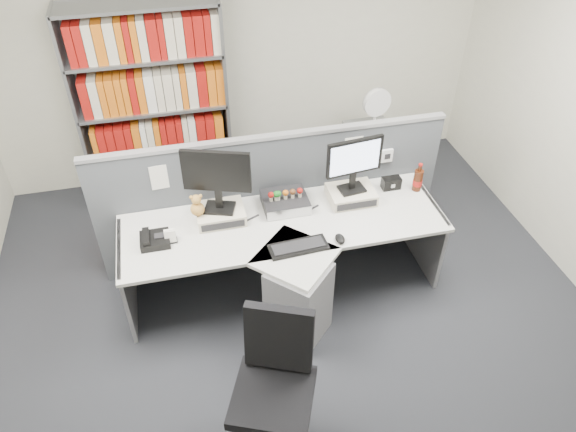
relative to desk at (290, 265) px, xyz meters
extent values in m
plane|color=#2C2E34|center=(0.00, -0.60, -0.46)|extent=(5.50, 5.50, 0.00)
cube|color=beige|center=(0.00, 2.15, 0.89)|extent=(5.00, 0.04, 2.70)
cube|color=white|center=(0.00, -0.60, 2.24)|extent=(5.00, 5.50, 0.04)
cube|color=#4D5158|center=(0.00, 0.65, 0.17)|extent=(3.00, 0.05, 1.25)
cube|color=#9D9EA3|center=(0.00, 0.65, 0.80)|extent=(3.00, 0.07, 0.03)
cube|color=white|center=(0.95, 0.62, 0.49)|extent=(0.22, 0.04, 0.12)
cube|color=white|center=(-0.90, 0.63, 0.59)|extent=(0.16, 0.00, 0.22)
cube|color=white|center=(-0.50, 0.63, 0.59)|extent=(0.16, 0.00, 0.22)
cube|color=white|center=(0.70, 0.63, 0.59)|extent=(0.16, 0.00, 0.22)
cube|color=silver|center=(0.00, 0.22, 0.25)|extent=(2.60, 0.80, 0.03)
cube|color=silver|center=(0.00, -0.18, 0.25)|extent=(0.74, 0.74, 0.03)
cube|color=gray|center=(0.00, -0.30, -0.11)|extent=(0.57, 0.57, 0.69)
cube|color=gray|center=(-1.28, 0.22, -0.10)|extent=(0.03, 0.70, 0.72)
cube|color=gray|center=(1.28, 0.22, -0.10)|extent=(0.03, 0.70, 0.72)
cube|color=gray|center=(0.00, 0.58, -0.11)|extent=(2.50, 0.02, 0.45)
cube|color=beige|center=(-0.48, 0.38, 0.31)|extent=(0.38, 0.30, 0.10)
cube|color=black|center=(-0.48, 0.23, 0.31)|extent=(0.34, 0.01, 0.06)
cube|color=beige|center=(0.62, 0.38, 0.31)|extent=(0.38, 0.30, 0.10)
cube|color=black|center=(0.62, 0.23, 0.31)|extent=(0.34, 0.01, 0.06)
cube|color=black|center=(-0.48, 0.38, 0.37)|extent=(0.27, 0.23, 0.02)
cube|color=black|center=(-0.48, 0.38, 0.47)|extent=(0.06, 0.05, 0.19)
cube|color=black|center=(-0.48, 0.38, 0.73)|extent=(0.51, 0.21, 0.35)
cube|color=silver|center=(-0.47, 0.37, 0.73)|extent=(0.45, 0.16, 0.30)
cube|color=black|center=(0.62, 0.38, 0.37)|extent=(0.22, 0.18, 0.02)
cube|color=black|center=(0.62, 0.38, 0.46)|extent=(0.05, 0.03, 0.17)
cube|color=black|center=(0.62, 0.38, 0.69)|extent=(0.47, 0.09, 0.31)
cube|color=silver|center=(0.62, 0.37, 0.69)|extent=(0.42, 0.05, 0.26)
cube|color=black|center=(0.06, 0.42, 0.31)|extent=(0.37, 0.32, 0.10)
cube|color=silver|center=(0.06, 0.26, 0.31)|extent=(0.37, 0.01, 0.09)
cylinder|color=beige|center=(-0.06, 0.40, 0.38)|extent=(0.03, 0.03, 0.03)
sphere|color=#A5140F|center=(-0.06, 0.40, 0.42)|extent=(0.05, 0.05, 0.05)
cylinder|color=beige|center=(0.00, 0.40, 0.38)|extent=(0.03, 0.03, 0.03)
sphere|color=#19721E|center=(0.00, 0.40, 0.42)|extent=(0.05, 0.05, 0.05)
cylinder|color=beige|center=(0.06, 0.40, 0.38)|extent=(0.03, 0.03, 0.03)
sphere|color=orange|center=(0.06, 0.40, 0.42)|extent=(0.05, 0.05, 0.05)
cylinder|color=beige|center=(0.12, 0.40, 0.38)|extent=(0.03, 0.03, 0.03)
sphere|color=#593319|center=(0.12, 0.40, 0.42)|extent=(0.05, 0.05, 0.05)
cylinder|color=beige|center=(0.18, 0.40, 0.38)|extent=(0.03, 0.03, 0.03)
sphere|color=#A5140F|center=(0.18, 0.40, 0.42)|extent=(0.05, 0.05, 0.05)
cylinder|color=beige|center=(-0.02, 0.40, 0.38)|extent=(0.03, 0.03, 0.03)
sphere|color=#19721E|center=(-0.02, 0.40, 0.42)|extent=(0.05, 0.05, 0.05)
cube|color=black|center=(0.04, -0.10, 0.28)|extent=(0.46, 0.20, 0.02)
cube|color=black|center=(0.04, -0.10, 0.29)|extent=(0.40, 0.14, 0.01)
ellipsoid|color=black|center=(0.37, -0.09, 0.29)|extent=(0.07, 0.12, 0.04)
cube|color=black|center=(-1.01, 0.21, 0.29)|extent=(0.22, 0.20, 0.06)
cube|color=black|center=(-1.07, 0.21, 0.34)|extent=(0.05, 0.18, 0.04)
cube|color=black|center=(-0.95, 0.21, 0.33)|extent=(0.10, 0.06, 0.01)
cube|color=black|center=(-0.89, 0.20, 0.27)|extent=(0.10, 0.06, 0.02)
cube|color=white|center=(-0.89, 0.18, 0.33)|extent=(0.09, 0.03, 0.10)
cube|color=white|center=(-0.89, 0.22, 0.33)|extent=(0.09, 0.03, 0.10)
sphere|color=#C18D40|center=(-0.65, 0.36, 0.42)|extent=(0.11, 0.11, 0.11)
sphere|color=#C18D40|center=(-0.65, 0.36, 0.51)|extent=(0.08, 0.08, 0.08)
sphere|color=#C18D40|center=(-0.69, 0.36, 0.54)|extent=(0.03, 0.03, 0.03)
sphere|color=#C18D40|center=(-0.62, 0.36, 0.54)|extent=(0.03, 0.03, 0.03)
cube|color=black|center=(1.01, 0.46, 0.32)|extent=(0.16, 0.09, 0.11)
cylinder|color=#3F190A|center=(1.21, 0.39, 0.36)|extent=(0.08, 0.08, 0.20)
cylinder|color=#A5140F|center=(1.21, 0.39, 0.34)|extent=(0.08, 0.08, 0.05)
cylinder|color=#3F190A|center=(1.21, 0.39, 0.49)|extent=(0.03, 0.03, 0.05)
cylinder|color=#A5140F|center=(1.21, 0.39, 0.52)|extent=(0.03, 0.03, 0.01)
cube|color=gray|center=(-1.59, 1.85, 0.54)|extent=(0.03, 0.40, 2.00)
cube|color=gray|center=(-0.21, 1.85, 0.54)|extent=(0.03, 0.40, 2.00)
cube|color=gray|center=(-0.90, 2.04, 0.54)|extent=(1.40, 0.02, 2.00)
cube|color=gray|center=(-0.90, 1.85, -0.44)|extent=(1.38, 0.40, 0.03)
cube|color=gray|center=(-0.90, 1.85, 0.06)|extent=(1.38, 0.40, 0.03)
cube|color=gray|center=(-0.90, 1.85, 0.56)|extent=(1.38, 0.40, 0.03)
cube|color=gray|center=(-0.90, 1.85, 1.06)|extent=(1.38, 0.40, 0.03)
cube|color=gray|center=(-0.90, 1.85, 1.52)|extent=(1.38, 0.40, 0.03)
cube|color=#A5140F|center=(-0.90, 1.82, -0.24)|extent=(1.24, 0.28, 0.36)
cube|color=orange|center=(-0.90, 1.82, 0.26)|extent=(1.24, 0.28, 0.36)
cube|color=beige|center=(-0.90, 1.82, 0.76)|extent=(1.24, 0.28, 0.36)
cube|color=white|center=(-0.90, 1.82, 1.26)|extent=(1.24, 0.28, 0.36)
cube|color=gray|center=(1.20, 1.40, -0.11)|extent=(0.45, 0.60, 0.70)
cube|color=black|center=(1.20, 1.10, 0.06)|extent=(0.40, 0.02, 0.28)
cube|color=black|center=(1.20, 1.10, -0.26)|extent=(0.40, 0.02, 0.28)
cylinder|color=white|center=(1.20, 1.40, 0.26)|extent=(0.17, 0.17, 0.03)
cylinder|color=white|center=(1.20, 1.40, 0.36)|extent=(0.03, 0.03, 0.17)
cylinder|color=white|center=(1.20, 1.39, 0.58)|extent=(0.29, 0.09, 0.28)
cylinder|color=silver|center=(1.20, 1.41, 0.58)|extent=(0.28, 0.08, 0.28)
cylinder|color=silver|center=(-0.39, -1.16, -0.19)|extent=(0.05, 0.05, 0.43)
cube|color=black|center=(-0.39, -1.16, 0.05)|extent=(0.65, 0.65, 0.08)
cube|color=black|center=(-0.30, -0.95, 0.35)|extent=(0.44, 0.28, 0.50)
cube|color=black|center=(-0.26, -1.01, -0.41)|extent=(0.25, 0.28, 0.04)
cylinder|color=black|center=(-0.17, -0.92, -0.42)|extent=(0.05, 0.05, 0.03)
cube|color=black|center=(-0.49, -0.99, -0.41)|extent=(0.21, 0.30, 0.04)
cylinder|color=black|center=(-0.55, -0.88, -0.42)|extent=(0.05, 0.05, 0.03)
camera|label=1|loc=(-0.74, -3.04, 3.08)|focal=34.16mm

